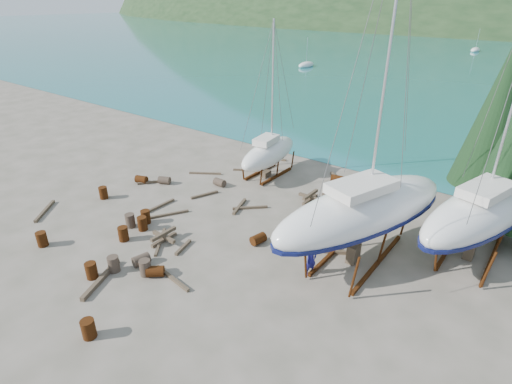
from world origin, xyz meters
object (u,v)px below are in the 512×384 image
Objects in this scene: large_sailboat_far at (482,211)px; worker at (311,260)px; small_sailboat_shore at (269,153)px; large_sailboat_near at (363,210)px.

worker is (-6.16, -7.07, -1.83)m from large_sailboat_far.
large_sailboat_far is at bearing -13.94° from small_sailboat_shore.
small_sailboat_shore is (-10.51, 6.16, -1.03)m from large_sailboat_near.
small_sailboat_shore is 6.60× the size of worker.
worker is (-1.27, -2.90, -2.06)m from large_sailboat_near.
large_sailboat_far is 1.43× the size of small_sailboat_shore.
large_sailboat_near is 6.44m from large_sailboat_far.
worker is (9.24, -9.06, -1.03)m from small_sailboat_shore.
large_sailboat_near reaches higher than large_sailboat_far.
large_sailboat_near is 10.40× the size of worker.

